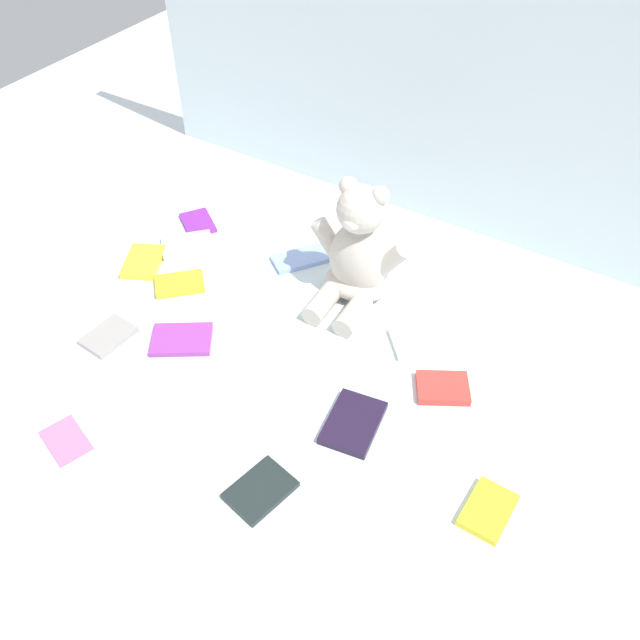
% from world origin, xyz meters
% --- Properties ---
extents(ground_plane, '(3.20, 3.20, 0.00)m').
position_xyz_m(ground_plane, '(0.00, 0.00, 0.00)').
color(ground_plane, silver).
extents(backdrop_drape, '(1.70, 0.03, 0.76)m').
position_xyz_m(backdrop_drape, '(0.00, 0.49, 0.38)').
color(backdrop_drape, silver).
rests_on(backdrop_drape, ground_plane).
extents(teddy_bear, '(0.24, 0.22, 0.29)m').
position_xyz_m(teddy_bear, '(-0.04, 0.11, 0.11)').
color(teddy_bear, beige).
rests_on(teddy_bear, ground_plane).
extents(book_case_0, '(0.12, 0.10, 0.01)m').
position_xyz_m(book_case_0, '(-0.30, -0.54, 0.00)').
color(book_case_0, '#C16A98').
rests_on(book_case_0, ground_plane).
extents(book_case_1, '(0.11, 0.15, 0.02)m').
position_xyz_m(book_case_1, '(0.14, -0.23, 0.01)').
color(book_case_1, black).
rests_on(book_case_1, ground_plane).
extents(book_case_2, '(0.15, 0.15, 0.01)m').
position_xyz_m(book_case_2, '(-0.49, 0.04, 0.01)').
color(book_case_2, silver).
rests_on(book_case_2, ground_plane).
extents(book_case_3, '(0.15, 0.15, 0.01)m').
position_xyz_m(book_case_3, '(0.15, 0.04, 0.01)').
color(book_case_3, white).
rests_on(book_case_3, ground_plane).
extents(book_case_4, '(0.13, 0.12, 0.02)m').
position_xyz_m(book_case_4, '(0.25, -0.06, 0.01)').
color(book_case_4, red).
rests_on(book_case_4, ground_plane).
extents(book_case_5, '(0.13, 0.13, 0.01)m').
position_xyz_m(book_case_5, '(-0.41, -0.09, 0.01)').
color(book_case_5, gold).
rests_on(book_case_5, ground_plane).
extents(book_case_6, '(0.13, 0.14, 0.02)m').
position_xyz_m(book_case_6, '(-0.53, -0.07, 0.01)').
color(book_case_6, yellow).
rests_on(book_case_6, ground_plane).
extents(book_case_7, '(0.16, 0.15, 0.01)m').
position_xyz_m(book_case_7, '(-0.29, -0.23, 0.01)').
color(book_case_7, purple).
rests_on(book_case_7, ground_plane).
extents(book_case_8, '(0.09, 0.11, 0.01)m').
position_xyz_m(book_case_8, '(-0.43, -0.30, 0.01)').
color(book_case_8, '#9B9592').
rests_on(book_case_8, ground_plane).
extents(book_case_9, '(0.14, 0.15, 0.01)m').
position_xyz_m(book_case_9, '(-0.22, 0.14, 0.01)').
color(book_case_9, '#8AA3DC').
rests_on(book_case_9, ground_plane).
extents(book_case_10, '(0.08, 0.11, 0.02)m').
position_xyz_m(book_case_10, '(0.43, -0.27, 0.01)').
color(book_case_10, yellow).
rests_on(book_case_10, ground_plane).
extents(book_case_11, '(0.13, 0.12, 0.01)m').
position_xyz_m(book_case_11, '(-0.53, 0.13, 0.01)').
color(book_case_11, purple).
rests_on(book_case_11, ground_plane).
extents(book_case_12, '(0.11, 0.13, 0.01)m').
position_xyz_m(book_case_12, '(0.07, -0.44, 0.01)').
color(book_case_12, black).
rests_on(book_case_12, ground_plane).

